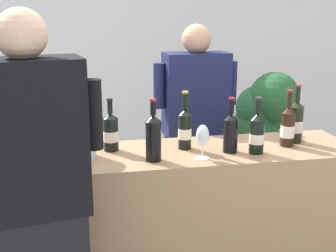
{
  "coord_description": "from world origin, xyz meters",
  "views": [
    {
      "loc": [
        -0.46,
        -2.31,
        1.74
      ],
      "look_at": [
        -0.02,
        0.0,
        1.11
      ],
      "focal_mm": 47.43,
      "sensor_mm": 36.0,
      "label": 1
    }
  ],
  "objects": [
    {
      "name": "wine_bottle_0",
      "position": [
        0.46,
        -0.11,
        1.07
      ],
      "size": [
        0.08,
        0.08,
        0.31
      ],
      "color": "black",
      "rests_on": "counter"
    },
    {
      "name": "wine_bottle_2",
      "position": [
        0.09,
        0.04,
        1.08
      ],
      "size": [
        0.08,
        0.08,
        0.33
      ],
      "color": "black",
      "rests_on": "counter"
    },
    {
      "name": "potted_shrub",
      "position": [
        1.05,
        1.19,
        0.74
      ],
      "size": [
        0.53,
        0.61,
        1.23
      ],
      "color": "brown",
      "rests_on": "ground_plane"
    },
    {
      "name": "ice_bucket",
      "position": [
        -0.51,
        -0.01,
        1.06
      ],
      "size": [
        0.21,
        0.21,
        0.2
      ],
      "color": "silver",
      "rests_on": "counter"
    },
    {
      "name": "person_guest",
      "position": [
        -0.68,
        -0.52,
        0.85
      ],
      "size": [
        0.59,
        0.32,
        1.74
      ],
      "color": "black",
      "rests_on": "ground_plane"
    },
    {
      "name": "wine_bottle_5",
      "position": [
        -0.12,
        -0.12,
        1.09
      ],
      "size": [
        0.08,
        0.08,
        0.33
      ],
      "color": "black",
      "rests_on": "counter"
    },
    {
      "name": "wine_bottle_3",
      "position": [
        0.69,
        -0.02,
        1.08
      ],
      "size": [
        0.08,
        0.08,
        0.33
      ],
      "color": "black",
      "rests_on": "counter"
    },
    {
      "name": "wine_glass",
      "position": [
        0.14,
        -0.14,
        1.08
      ],
      "size": [
        0.08,
        0.08,
        0.19
      ],
      "color": "silver",
      "rests_on": "counter"
    },
    {
      "name": "wine_bottle_4",
      "position": [
        -0.32,
        0.09,
        1.07
      ],
      "size": [
        0.09,
        0.09,
        0.3
      ],
      "color": "black",
      "rests_on": "counter"
    },
    {
      "name": "wall_back",
      "position": [
        0.0,
        2.6,
        1.4
      ],
      "size": [
        8.0,
        0.1,
        2.8
      ],
      "primitive_type": "cube",
      "color": "white",
      "rests_on": "ground_plane"
    },
    {
      "name": "wine_bottle_6",
      "position": [
        0.77,
        0.05,
        1.08
      ],
      "size": [
        0.09,
        0.09,
        0.35
      ],
      "color": "black",
      "rests_on": "counter"
    },
    {
      "name": "counter",
      "position": [
        0.0,
        0.0,
        0.48
      ],
      "size": [
        2.14,
        0.54,
        0.96
      ],
      "primitive_type": "cube",
      "color": "#9E7A56",
      "rests_on": "ground_plane"
    },
    {
      "name": "person_server",
      "position": [
        0.31,
        0.66,
        0.79
      ],
      "size": [
        0.6,
        0.26,
        1.64
      ],
      "color": "black",
      "rests_on": "ground_plane"
    },
    {
      "name": "wine_bottle_1",
      "position": [
        0.33,
        -0.06,
        1.08
      ],
      "size": [
        0.08,
        0.08,
        0.31
      ],
      "color": "black",
      "rests_on": "counter"
    }
  ]
}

